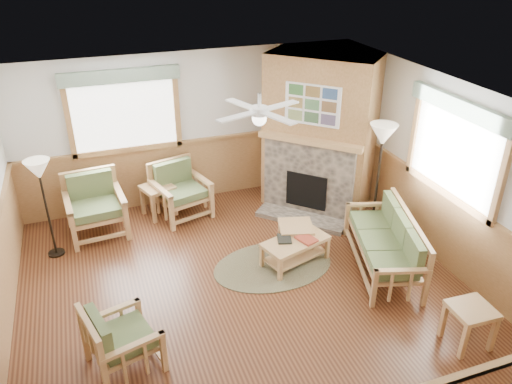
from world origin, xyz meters
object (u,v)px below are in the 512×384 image
object	(u,v)px
coffee_table	(295,251)
footstool	(295,237)
armchair_left	(122,338)
armchair_back_left	(95,207)
floor_lamp_left	(47,209)
sofa	(383,242)
end_table_sofa	(468,325)
floor_lamp_right	(378,179)
armchair_back_right	(181,191)
end_table_chairs	(159,200)

from	to	relation	value
coffee_table	footstool	xyz separation A→B (m)	(0.14, 0.32, 0.02)
armchair_left	coffee_table	distance (m)	2.89
armchair_back_left	floor_lamp_left	size ratio (longest dim) A/B	0.62
armchair_left	footstool	world-z (taller)	armchair_left
sofa	armchair_back_left	xyz separation A→B (m)	(-3.86, 2.37, 0.07)
sofa	end_table_sofa	bearing A→B (deg)	21.03
floor_lamp_right	armchair_left	bearing A→B (deg)	-158.89
sofa	armchair_back_right	world-z (taller)	armchair_back_right
armchair_back_right	floor_lamp_right	world-z (taller)	floor_lamp_right
end_table_chairs	floor_lamp_right	xyz separation A→B (m)	(3.25, -1.68, 0.65)
sofa	end_table_chairs	xyz separation A→B (m)	(-2.82, 2.64, -0.14)
end_table_chairs	end_table_sofa	bearing A→B (deg)	-56.03
armchair_back_right	floor_lamp_right	xyz separation A→B (m)	(2.88, -1.54, 0.46)
end_table_chairs	end_table_sofa	size ratio (longest dim) A/B	1.03
sofa	armchair_left	size ratio (longest dim) A/B	2.25
floor_lamp_left	floor_lamp_right	world-z (taller)	floor_lamp_right
sofa	end_table_sofa	distance (m)	1.70
end_table_sofa	coffee_table	bearing A→B (deg)	119.74
armchair_back_right	coffee_table	xyz separation A→B (m)	(1.28, -1.98, -0.27)
armchair_left	floor_lamp_left	bearing A→B (deg)	0.71
armchair_left	sofa	bearing A→B (deg)	-95.25
sofa	coffee_table	xyz separation A→B (m)	(-1.16, 0.52, -0.22)
armchair_back_left	footstool	size ratio (longest dim) A/B	1.96
coffee_table	floor_lamp_left	size ratio (longest dim) A/B	0.63
armchair_back_left	end_table_chairs	distance (m)	1.10
sofa	armchair_back_right	xyz separation A→B (m)	(-2.44, 2.50, 0.05)
coffee_table	footstool	bearing A→B (deg)	48.61
end_table_sofa	floor_lamp_left	world-z (taller)	floor_lamp_left
armchair_back_left	floor_lamp_left	distance (m)	0.84
armchair_left	end_table_chairs	xyz separation A→B (m)	(0.97, 3.31, -0.13)
end_table_chairs	floor_lamp_right	distance (m)	3.72
coffee_table	floor_lamp_left	bearing A→B (deg)	139.78
armchair_back_right	coffee_table	size ratio (longest dim) A/B	0.94
armchair_back_right	footstool	world-z (taller)	armchair_back_right
armchair_back_left	coffee_table	xyz separation A→B (m)	(2.70, -1.85, -0.30)
floor_lamp_right	sofa	bearing A→B (deg)	-114.43
end_table_sofa	sofa	bearing A→B (deg)	93.60
sofa	end_table_chairs	world-z (taller)	sofa
armchair_back_left	coffee_table	size ratio (longest dim) A/B	1.00
end_table_sofa	end_table_chairs	bearing A→B (deg)	123.97
armchair_back_right	end_table_sofa	bearing A→B (deg)	-74.51
armchair_back_right	end_table_chairs	bearing A→B (deg)	143.55
armchair_back_left	coffee_table	bearing A→B (deg)	-39.35
sofa	footstool	world-z (taller)	sofa
armchair_back_left	armchair_left	xyz separation A→B (m)	(0.08, -3.04, -0.09)
coffee_table	floor_lamp_right	world-z (taller)	floor_lamp_right
sofa	end_table_chairs	size ratio (longest dim) A/B	3.30
sofa	armchair_left	bearing A→B (deg)	-62.56
footstool	coffee_table	bearing A→B (deg)	-114.38
armchair_back_left	floor_lamp_left	bearing A→B (deg)	-154.13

